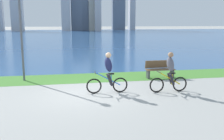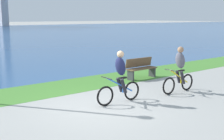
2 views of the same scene
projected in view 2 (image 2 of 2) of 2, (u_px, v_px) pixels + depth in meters
The scene contains 5 objects.
ground_plane at pixel (99, 108), 8.80m from camera, with size 300.00×300.00×0.00m, color #9E9E99.
grass_strip_bayside at pixel (54, 88), 11.13m from camera, with size 120.00×2.30×0.01m, color #478433.
cyclist_lead at pixel (120, 77), 9.16m from camera, with size 1.70×0.52×1.67m.
cyclist_trailing at pixel (180, 70), 10.44m from camera, with size 1.63×0.52×1.66m.
bench_near_path at pixel (141, 68), 12.91m from camera, with size 1.50×0.47×0.90m.
Camera 2 is at (-4.83, -6.94, 2.70)m, focal length 46.79 mm.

